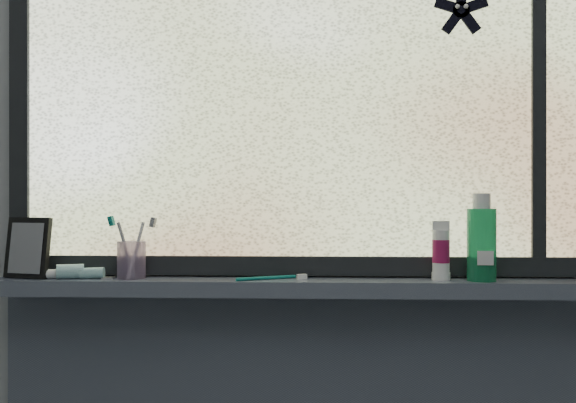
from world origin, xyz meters
The scene contains 13 objects.
wall_back centered at (0.00, 1.30, 1.25)m, with size 3.00×0.01×2.50m, color #9EA3A8.
windowsill centered at (0.00, 1.23, 1.00)m, with size 1.62×0.14×0.04m, color #485060.
window_pane centered at (0.00, 1.28, 1.53)m, with size 1.50×0.01×1.00m, color silver.
frame_bottom centered at (0.00, 1.28, 1.05)m, with size 1.60×0.03×0.05m, color black.
frame_left centered at (-0.78, 1.28, 1.53)m, with size 0.05×0.03×1.10m, color black.
frame_mullion centered at (0.60, 1.28, 1.53)m, with size 0.04×0.03×1.00m, color black.
starfish_sticker centered at (0.40, 1.27, 1.72)m, with size 0.15×0.02×0.15m, color black, non-canonical shape.
vanity_mirror centered at (-0.73, 1.22, 1.10)m, with size 0.13×0.06×0.16m, color black.
toothpaste_tube centered at (-0.59, 1.21, 1.04)m, with size 0.21×0.04×0.04m, color white, non-canonical shape.
toothbrush_cup centered at (-0.46, 1.22, 1.07)m, with size 0.07×0.07×0.10m, color #A78CBA.
toothbrush_lying centered at (-0.11, 1.21, 1.03)m, with size 0.20×0.02×0.01m, color #0B6B65, non-canonical shape.
mouthwash_bottle centered at (0.44, 1.21, 1.13)m, with size 0.07×0.07×0.18m, color #1C9359.
cream_tube centered at (0.34, 1.23, 1.10)m, with size 0.04×0.04×0.11m, color silver.
Camera 1 is at (0.02, -0.42, 1.22)m, focal length 40.00 mm.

